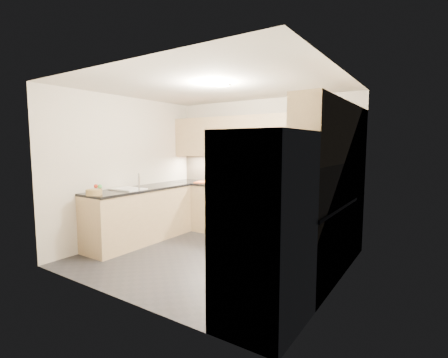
{
  "coord_description": "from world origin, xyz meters",
  "views": [
    {
      "loc": [
        2.75,
        -3.78,
        1.67
      ],
      "look_at": [
        0.0,
        0.35,
        1.15
      ],
      "focal_mm": 26.0,
      "sensor_mm": 36.0,
      "label": 1
    }
  ],
  "objects_px": {
    "utensil_bowl": "(320,188)",
    "fruit_basket": "(94,192)",
    "refrigerator": "(265,229)",
    "microwave": "(256,143)",
    "gas_range": "(252,213)",
    "cutting_board": "(207,182)"
  },
  "relations": [
    {
      "from": "cutting_board",
      "to": "fruit_basket",
      "type": "xyz_separation_m",
      "value": [
        -0.43,
        -2.21,
        0.03
      ]
    },
    {
      "from": "gas_range",
      "to": "microwave",
      "type": "bearing_deg",
      "value": 90.0
    },
    {
      "from": "gas_range",
      "to": "microwave",
      "type": "relative_size",
      "value": 1.2
    },
    {
      "from": "refrigerator",
      "to": "utensil_bowl",
      "type": "distance_m",
      "value": 2.36
    },
    {
      "from": "microwave",
      "to": "fruit_basket",
      "type": "xyz_separation_m",
      "value": [
        -1.44,
        -2.32,
        -0.72
      ]
    },
    {
      "from": "microwave",
      "to": "gas_range",
      "type": "bearing_deg",
      "value": -90.0
    },
    {
      "from": "utensil_bowl",
      "to": "fruit_basket",
      "type": "relative_size",
      "value": 1.04
    },
    {
      "from": "refrigerator",
      "to": "fruit_basket",
      "type": "relative_size",
      "value": 7.88
    },
    {
      "from": "refrigerator",
      "to": "utensil_bowl",
      "type": "relative_size",
      "value": 7.54
    },
    {
      "from": "gas_range",
      "to": "refrigerator",
      "type": "height_order",
      "value": "refrigerator"
    },
    {
      "from": "refrigerator",
      "to": "microwave",
      "type": "bearing_deg",
      "value": 119.62
    },
    {
      "from": "microwave",
      "to": "fruit_basket",
      "type": "bearing_deg",
      "value": -121.84
    },
    {
      "from": "fruit_basket",
      "to": "gas_range",
      "type": "bearing_deg",
      "value": 56.72
    },
    {
      "from": "cutting_board",
      "to": "utensil_bowl",
      "type": "bearing_deg",
      "value": -2.29
    },
    {
      "from": "refrigerator",
      "to": "cutting_board",
      "type": "xyz_separation_m",
      "value": [
        -2.47,
        2.43,
        0.05
      ]
    },
    {
      "from": "utensil_bowl",
      "to": "fruit_basket",
      "type": "bearing_deg",
      "value": -141.63
    },
    {
      "from": "fruit_basket",
      "to": "refrigerator",
      "type": "bearing_deg",
      "value": -4.48
    },
    {
      "from": "utensil_bowl",
      "to": "fruit_basket",
      "type": "height_order",
      "value": "utensil_bowl"
    },
    {
      "from": "utensil_bowl",
      "to": "fruit_basket",
      "type": "xyz_separation_m",
      "value": [
        -2.67,
        -2.12,
        -0.03
      ]
    },
    {
      "from": "refrigerator",
      "to": "gas_range",
      "type": "bearing_deg",
      "value": 120.88
    },
    {
      "from": "microwave",
      "to": "refrigerator",
      "type": "bearing_deg",
      "value": -60.38
    },
    {
      "from": "microwave",
      "to": "fruit_basket",
      "type": "height_order",
      "value": "microwave"
    }
  ]
}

